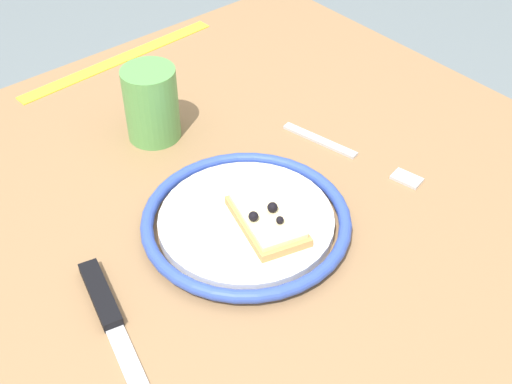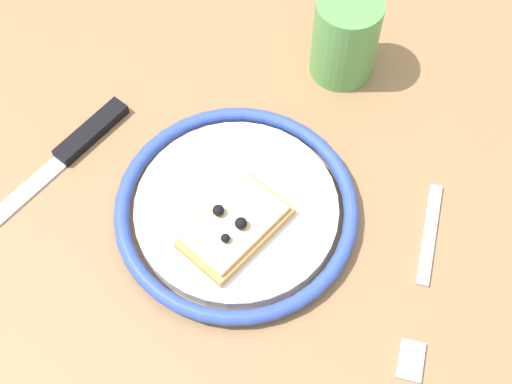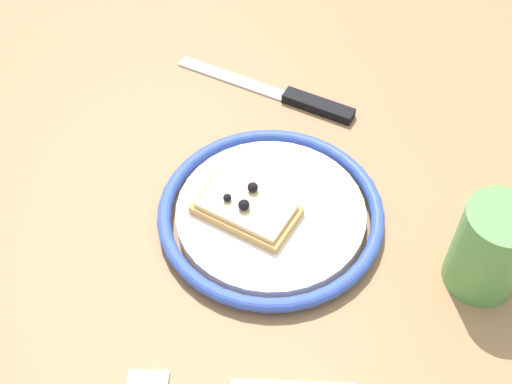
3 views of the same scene
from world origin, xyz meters
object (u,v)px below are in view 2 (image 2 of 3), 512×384
at_px(dining_table, 193,237).
at_px(fork, 423,278).
at_px(knife, 68,152).
at_px(cup, 345,37).
at_px(plate, 236,209).
at_px(pizza_slice_near, 235,227).

distance_m(dining_table, fork, 0.26).
height_order(knife, cup, cup).
xyz_separation_m(dining_table, knife, (0.13, 0.01, 0.09)).
bearing_deg(cup, plate, 84.92).
distance_m(pizza_slice_near, cup, 0.24).
bearing_deg(plate, cup, -95.08).
relative_size(plate, knife, 1.00).
xyz_separation_m(pizza_slice_near, knife, (0.20, -0.01, -0.02)).
relative_size(dining_table, knife, 4.28).
height_order(fork, cup, cup).
bearing_deg(cup, knife, 48.32).
relative_size(knife, fork, 1.19).
xyz_separation_m(fork, cup, (0.17, -0.20, 0.05)).
bearing_deg(knife, cup, -131.68).
bearing_deg(plate, dining_table, 9.39).
height_order(dining_table, fork, fork).
bearing_deg(knife, dining_table, -176.95).
xyz_separation_m(knife, cup, (-0.21, -0.23, 0.04)).
distance_m(plate, knife, 0.19).
height_order(plate, cup, cup).
relative_size(pizza_slice_near, knife, 0.49).
height_order(pizza_slice_near, cup, cup).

